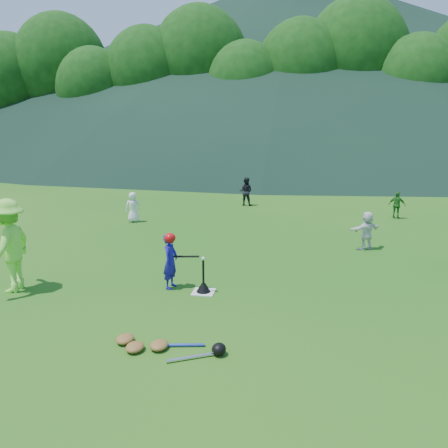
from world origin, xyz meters
name	(u,v)px	position (x,y,z in m)	size (l,w,h in m)	color
ground	(204,292)	(0.00, 0.00, 0.00)	(120.00, 120.00, 0.00)	#155814
home_plate	(204,292)	(0.00, 0.00, 0.01)	(0.45, 0.45, 0.02)	silver
baseball	(203,259)	(0.00, 0.00, 0.74)	(0.08, 0.08, 0.08)	white
batter_child	(170,261)	(-0.74, 0.15, 0.59)	(0.43, 0.28, 1.18)	#1C1592
adult_coach	(9,246)	(-3.97, -0.56, 0.98)	(1.26, 0.72, 1.95)	#8BF347
fielder_a	(133,207)	(-3.92, 6.15, 0.54)	(0.53, 0.34, 1.08)	white
fielder_b	(246,192)	(-0.36, 10.10, 0.60)	(0.59, 0.46, 1.21)	black
fielder_c	(397,205)	(5.47, 8.38, 0.50)	(0.59, 0.25, 1.01)	#277322
fielder_d	(367,231)	(3.78, 3.93, 0.54)	(1.00, 0.32, 1.08)	white
batting_tee	(203,287)	(0.00, 0.00, 0.13)	(0.30, 0.30, 0.68)	black
batter_gear	(171,240)	(-0.72, 0.16, 1.07)	(0.73, 0.26, 0.54)	red
equipment_pile	(159,345)	(-0.18, -2.42, 0.07)	(1.80, 0.68, 0.19)	olive
outfield_fence	(277,158)	(0.00, 28.00, 0.70)	(70.07, 0.08, 1.33)	gray
tree_line	(285,70)	(0.20, 33.83, 8.21)	(70.04, 11.40, 14.82)	#382314
distant_hills	(255,64)	(-7.63, 81.81, 14.98)	(155.00, 140.00, 32.00)	black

